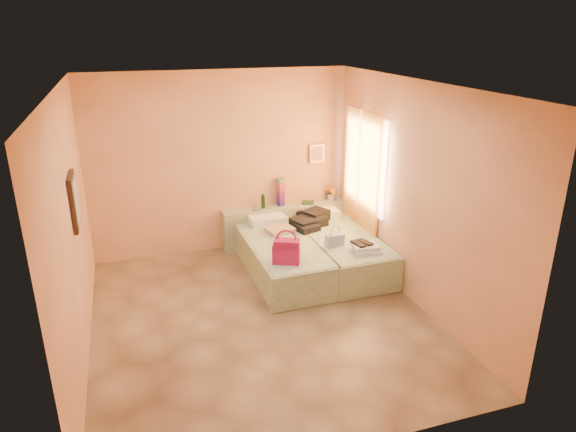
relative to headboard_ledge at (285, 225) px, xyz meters
name	(u,v)px	position (x,y,z in m)	size (l,w,h in m)	color
ground	(262,318)	(-0.98, -2.10, -0.33)	(4.50, 4.50, 0.00)	tan
room_walls	(263,165)	(-0.77, -1.53, 1.46)	(4.02, 4.51, 2.81)	#FDB986
headboard_ledge	(285,225)	(0.00, 0.00, 0.00)	(2.05, 0.30, 0.65)	#ADBC99
bed_left	(282,258)	(-0.38, -1.05, -0.08)	(0.90, 2.00, 0.50)	beige
bed_right	(340,250)	(0.52, -1.05, -0.08)	(0.90, 2.00, 0.50)	beige
water_bottle	(263,202)	(-0.36, 0.03, 0.44)	(0.06, 0.06, 0.22)	#14381F
rainbow_box	(281,192)	(-0.05, 0.07, 0.55)	(0.10, 0.10, 0.45)	#AE1552
small_dish	(256,209)	(-0.49, -0.03, 0.34)	(0.12, 0.12, 0.03)	#4D8E67
green_book	(308,203)	(0.39, 0.01, 0.34)	(0.19, 0.14, 0.03)	#244327
flower_vase	(331,192)	(0.82, 0.07, 0.46)	(0.20, 0.20, 0.26)	white
magenta_handbag	(286,251)	(-0.52, -1.69, 0.34)	(0.35, 0.20, 0.33)	#AE1552
khaki_garment	(280,230)	(-0.29, -0.66, 0.21)	(0.38, 0.31, 0.07)	tan
clothes_pile	(312,220)	(0.25, -0.55, 0.26)	(0.55, 0.55, 0.16)	black
blue_handbag	(335,240)	(0.29, -1.38, 0.26)	(0.26, 0.11, 0.17)	#4368A2
towel_stack	(367,248)	(0.63, -1.71, 0.23)	(0.35, 0.30, 0.10)	white
sandal_pair	(362,243)	(0.57, -1.66, 0.29)	(0.19, 0.25, 0.03)	black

